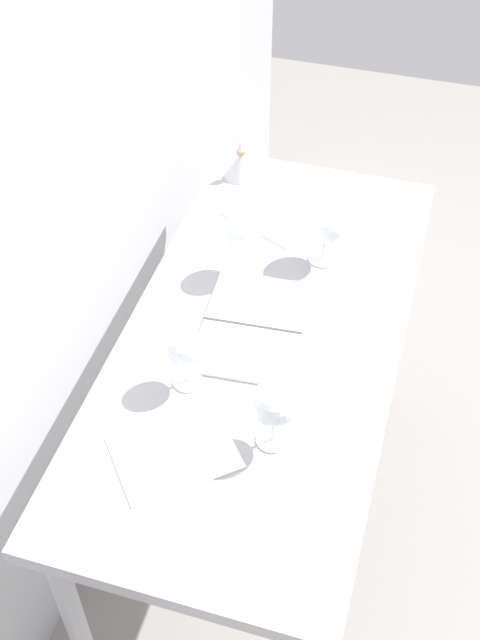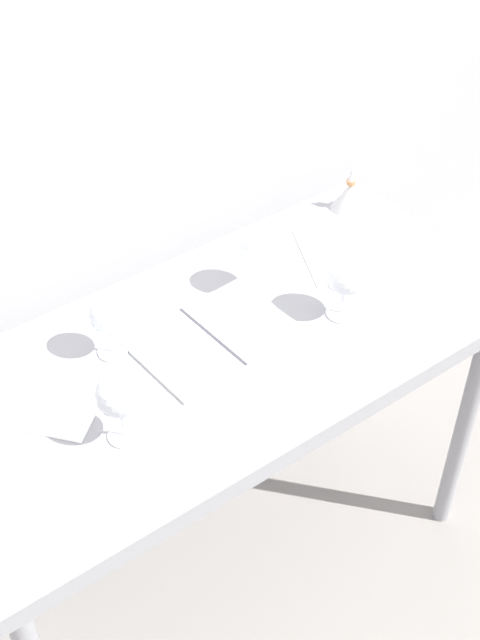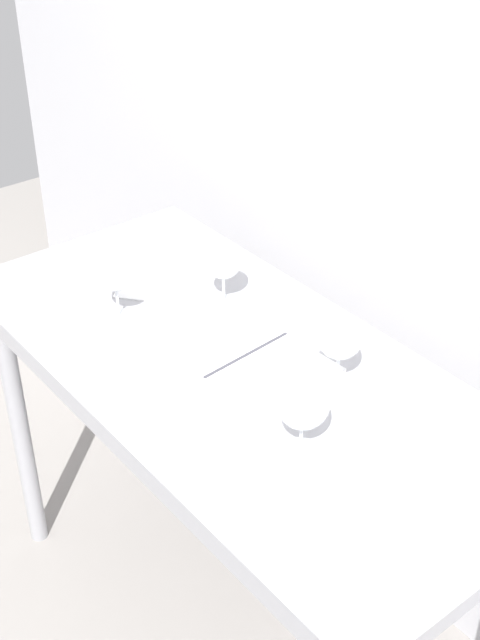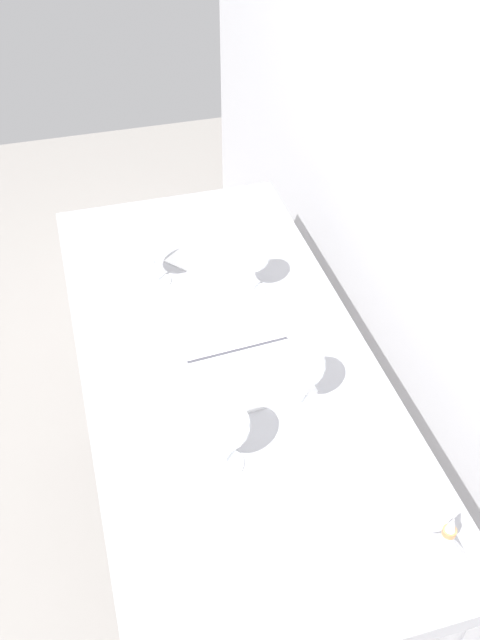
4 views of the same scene
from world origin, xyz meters
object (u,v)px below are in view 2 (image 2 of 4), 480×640
object	(u,v)px
wine_glass_near_right	(346,276)
tasting_sheet_upper	(43,399)
wine_glass_far_left	(108,316)
tasting_sheet_lower	(342,253)
wine_glass_far_right	(259,248)
open_notebook	(214,337)
wine_glass_near_left	(119,395)
decanter_funnel	(350,196)

from	to	relation	value
wine_glass_near_right	tasting_sheet_upper	distance (m)	0.72
wine_glass_far_left	tasting_sheet_lower	distance (m)	0.66
wine_glass_far_right	wine_glass_near_right	world-z (taller)	wine_glass_far_right
wine_glass_near_right	open_notebook	xyz separation A→B (m)	(-0.29, 0.11, -0.11)
wine_glass_near_left	tasting_sheet_upper	distance (m)	0.24
wine_glass_far_right	tasting_sheet_lower	bearing A→B (deg)	-4.39
open_notebook	wine_glass_near_left	bearing A→B (deg)	-161.28
wine_glass_near_right	decanter_funnel	size ratio (longest dim) A/B	1.35
tasting_sheet_lower	wine_glass_near_left	bearing A→B (deg)	-142.17
wine_glass_near_left	wine_glass_near_right	xyz separation A→B (m)	(0.60, 0.02, -0.01)
tasting_sheet_upper	tasting_sheet_lower	bearing A→B (deg)	-39.37
wine_glass_near_right	open_notebook	size ratio (longest dim) A/B	0.46
wine_glass_near_right	open_notebook	distance (m)	0.33
tasting_sheet_upper	tasting_sheet_lower	xyz separation A→B (m)	(0.84, 0.00, 0.00)
tasting_sheet_lower	decanter_funnel	distance (m)	0.21
wine_glass_far_left	wine_glass_near_right	world-z (taller)	wine_glass_near_right
wine_glass_near_right	tasting_sheet_lower	world-z (taller)	wine_glass_near_right
wine_glass_near_right	tasting_sheet_upper	xyz separation A→B (m)	(-0.69, 0.17, -0.11)
wine_glass_near_right	tasting_sheet_upper	size ratio (longest dim) A/B	0.67
tasting_sheet_lower	tasting_sheet_upper	bearing A→B (deg)	-156.26
tasting_sheet_upper	wine_glass_far_right	bearing A→B (deg)	-37.37
wine_glass_far_right	open_notebook	distance (m)	0.24
tasting_sheet_lower	wine_glass_far_right	bearing A→B (deg)	-160.93
wine_glass_near_right	tasting_sheet_upper	bearing A→B (deg)	166.44
tasting_sheet_lower	decanter_funnel	world-z (taller)	decanter_funnel
wine_glass_far_right	wine_glass_far_left	distance (m)	0.40
wine_glass_far_left	tasting_sheet_lower	xyz separation A→B (m)	(0.65, -0.03, -0.11)
wine_glass_near_right	decanter_funnel	distance (m)	0.43
wine_glass_far_left	open_notebook	size ratio (longest dim) A/B	0.43
wine_glass_near_left	wine_glass_far_left	xyz separation A→B (m)	(0.10, 0.22, -0.01)
open_notebook	decanter_funnel	xyz separation A→B (m)	(0.58, 0.20, 0.04)
open_notebook	decanter_funnel	bearing A→B (deg)	15.07
open_notebook	tasting_sheet_lower	world-z (taller)	open_notebook
wine_glass_far_left	tasting_sheet_upper	world-z (taller)	wine_glass_far_left
tasting_sheet_upper	wine_glass_near_left	bearing A→B (deg)	-104.27
wine_glass_far_left	decanter_funnel	size ratio (longest dim) A/B	1.25
wine_glass_near_left	tasting_sheet_lower	bearing A→B (deg)	14.37
tasting_sheet_upper	decanter_funnel	distance (m)	0.99
wine_glass_far_left	tasting_sheet_lower	size ratio (longest dim) A/B	0.65
wine_glass_near_left	decanter_funnel	bearing A→B (deg)	20.40
wine_glass_near_right	tasting_sheet_lower	bearing A→B (deg)	48.86
wine_glass_near_left	wine_glass_far_right	world-z (taller)	wine_glass_near_left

